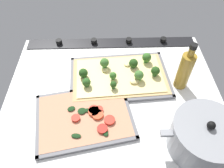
# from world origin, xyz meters

# --- Properties ---
(ground_plane) EXTENTS (0.83, 0.71, 0.03)m
(ground_plane) POSITION_xyz_m (0.00, 0.00, -0.01)
(ground_plane) COLOR white
(stove_control_panel) EXTENTS (0.80, 0.07, 0.03)m
(stove_control_panel) POSITION_xyz_m (0.00, -0.32, 0.01)
(stove_control_panel) COLOR black
(stove_control_panel) RESTS_ON ground_plane
(baking_tray_front) EXTENTS (0.42, 0.28, 0.01)m
(baking_tray_front) POSITION_xyz_m (-0.03, -0.09, 0.00)
(baking_tray_front) COLOR slate
(baking_tray_front) RESTS_ON ground_plane
(broccoli_pizza) EXTENTS (0.39, 0.26, 0.06)m
(broccoli_pizza) POSITION_xyz_m (-0.03, -0.09, 0.02)
(broccoli_pizza) COLOR tan
(broccoli_pizza) RESTS_ON baking_tray_front
(baking_tray_back) EXTENTS (0.37, 0.31, 0.01)m
(baking_tray_back) POSITION_xyz_m (0.11, 0.09, 0.00)
(baking_tray_back) COLOR slate
(baking_tray_back) RESTS_ON ground_plane
(veggie_pizza_back) EXTENTS (0.35, 0.28, 0.02)m
(veggie_pizza_back) POSITION_xyz_m (0.10, 0.10, 0.01)
(veggie_pizza_back) COLOR tan
(veggie_pizza_back) RESTS_ON baking_tray_back
(cooking_pot) EXTENTS (0.27, 0.20, 0.14)m
(cooking_pot) POSITION_xyz_m (-0.26, 0.21, 0.06)
(cooking_pot) COLOR gray
(cooking_pot) RESTS_ON ground_plane
(oil_bottle) EXTENTS (0.05, 0.05, 0.21)m
(oil_bottle) POSITION_xyz_m (-0.27, -0.05, 0.08)
(oil_bottle) COLOR olive
(oil_bottle) RESTS_ON ground_plane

